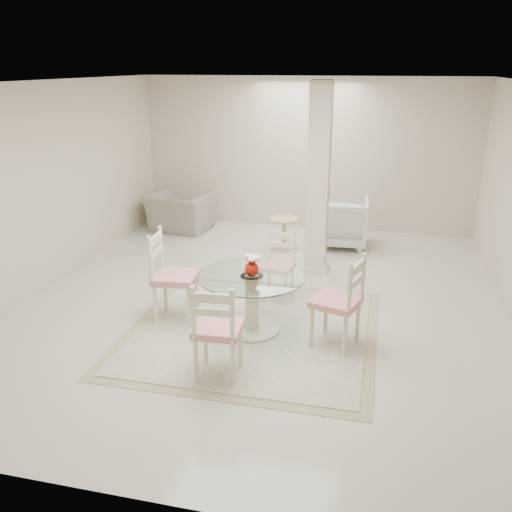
% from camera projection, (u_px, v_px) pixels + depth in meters
% --- Properties ---
extents(ground, '(7.00, 7.00, 0.00)m').
position_uv_depth(ground, '(263.00, 301.00, 7.00)').
color(ground, beige).
rests_on(ground, ground).
extents(room_shell, '(6.02, 7.02, 2.71)m').
position_uv_depth(room_shell, '(264.00, 157.00, 6.37)').
color(room_shell, beige).
rests_on(room_shell, ground).
extents(column, '(0.30, 0.30, 2.70)m').
position_uv_depth(column, '(318.00, 180.00, 7.63)').
color(column, beige).
rests_on(column, ground).
extents(area_rug, '(2.80, 2.80, 0.02)m').
position_uv_depth(area_rug, '(252.00, 331.00, 6.20)').
color(area_rug, tan).
rests_on(area_rug, ground).
extents(dining_table, '(1.20, 1.20, 0.69)m').
position_uv_depth(dining_table, '(252.00, 303.00, 6.09)').
color(dining_table, beige).
rests_on(dining_table, ground).
extents(red_vase, '(0.18, 0.17, 0.24)m').
position_uv_depth(red_vase, '(252.00, 265.00, 5.93)').
color(red_vase, '#AD1605').
rests_on(red_vase, dining_table).
extents(dining_chair_east, '(0.57, 0.57, 1.15)m').
position_uv_depth(dining_chair_east, '(343.00, 296.00, 5.67)').
color(dining_chair_east, beige).
rests_on(dining_chair_east, ground).
extents(dining_chair_north, '(0.44, 0.44, 1.00)m').
position_uv_depth(dining_chair_north, '(279.00, 260.00, 6.93)').
color(dining_chair_north, beige).
rests_on(dining_chair_north, ground).
extents(dining_chair_west, '(0.53, 0.53, 1.21)m').
position_uv_depth(dining_chair_west, '(169.00, 269.00, 6.30)').
color(dining_chair_west, '#F7E9CB').
rests_on(dining_chair_west, ground).
extents(dining_chair_south, '(0.47, 0.47, 1.11)m').
position_uv_depth(dining_chair_south, '(216.00, 324.00, 5.10)').
color(dining_chair_south, '#F7E9CB').
rests_on(dining_chair_south, ground).
extents(recliner_taupe, '(1.15, 1.04, 0.68)m').
position_uv_depth(recliner_taupe, '(180.00, 212.00, 9.88)').
color(recliner_taupe, gray).
rests_on(recliner_taupe, ground).
extents(armchair_white, '(0.90, 0.92, 0.81)m').
position_uv_depth(armchair_white, '(341.00, 222.00, 9.02)').
color(armchair_white, silver).
rests_on(armchair_white, ground).
extents(side_table, '(0.49, 0.49, 0.51)m').
position_uv_depth(side_table, '(284.00, 234.00, 8.94)').
color(side_table, '#D9C686').
rests_on(side_table, ground).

